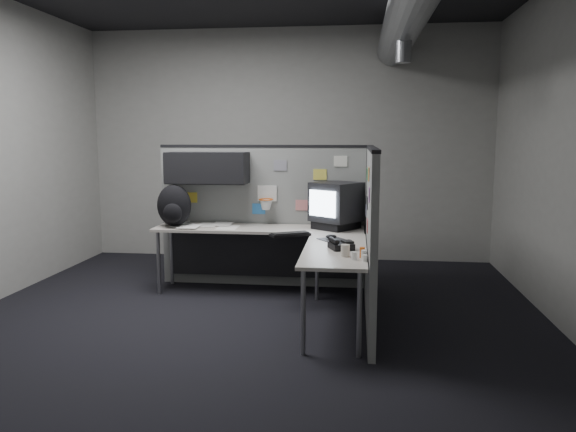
# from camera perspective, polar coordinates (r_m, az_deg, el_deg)

# --- Properties ---
(room) EXTENTS (5.62, 5.62, 3.22)m
(room) POSITION_cam_1_polar(r_m,az_deg,el_deg) (5.07, 2.45, 12.27)
(room) COLOR black
(room) RESTS_ON ground
(partition_back) EXTENTS (2.44, 0.42, 1.63)m
(partition_back) POSITION_cam_1_polar(r_m,az_deg,el_deg) (6.43, -3.96, 1.56)
(partition_back) COLOR slate
(partition_back) RESTS_ON ground
(partition_right) EXTENTS (0.07, 2.23, 1.63)m
(partition_right) POSITION_cam_1_polar(r_m,az_deg,el_deg) (5.33, 8.39, -1.80)
(partition_right) COLOR slate
(partition_right) RESTS_ON ground
(desk) EXTENTS (2.31, 2.11, 0.73)m
(desk) POSITION_cam_1_polar(r_m,az_deg,el_deg) (5.90, -1.08, -2.78)
(desk) COLOR #B9B2A7
(desk) RESTS_ON ground
(monitor) EXTENTS (0.62, 0.62, 0.50)m
(monitor) POSITION_cam_1_polar(r_m,az_deg,el_deg) (6.09, 4.91, 1.14)
(monitor) COLOR black
(monitor) RESTS_ON desk
(keyboard) EXTENTS (0.42, 0.32, 0.04)m
(keyboard) POSITION_cam_1_polar(r_m,az_deg,el_deg) (5.66, 0.21, -1.87)
(keyboard) COLOR black
(keyboard) RESTS_ON desk
(mouse) EXTENTS (0.29, 0.28, 0.05)m
(mouse) POSITION_cam_1_polar(r_m,az_deg,el_deg) (5.48, 4.41, -2.21)
(mouse) COLOR black
(mouse) RESTS_ON desk
(phone) EXTENTS (0.25, 0.26, 0.10)m
(phone) POSITION_cam_1_polar(r_m,az_deg,el_deg) (5.03, 5.38, -2.95)
(phone) COLOR black
(phone) RESTS_ON desk
(bottles) EXTENTS (0.14, 0.20, 0.09)m
(bottles) POSITION_cam_1_polar(r_m,az_deg,el_deg) (4.63, 7.47, -3.93)
(bottles) COLOR silver
(bottles) RESTS_ON desk
(cup) EXTENTS (0.08, 0.08, 0.10)m
(cup) POSITION_cam_1_polar(r_m,az_deg,el_deg) (4.72, 5.84, -3.52)
(cup) COLOR beige
(cup) RESTS_ON desk
(papers) EXTENTS (0.85, 0.56, 0.02)m
(papers) POSITION_cam_1_polar(r_m,az_deg,el_deg) (6.37, -8.82, -0.91)
(papers) COLOR white
(papers) RESTS_ON desk
(backpack) EXTENTS (0.42, 0.39, 0.47)m
(backpack) POSITION_cam_1_polar(r_m,az_deg,el_deg) (6.34, -11.50, 0.98)
(backpack) COLOR black
(backpack) RESTS_ON desk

